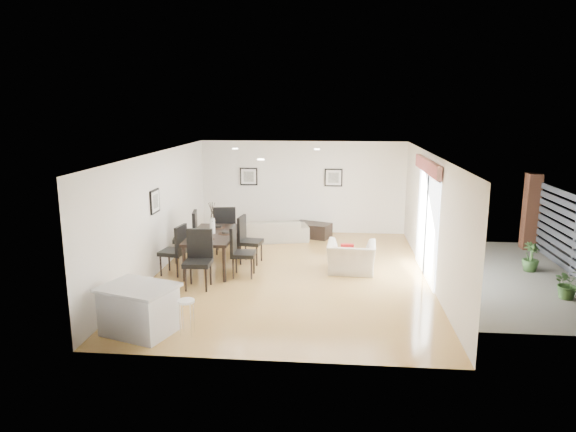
# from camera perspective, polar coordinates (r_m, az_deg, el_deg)

# --- Properties ---
(ground) EXTENTS (8.00, 8.00, 0.00)m
(ground) POSITION_cam_1_polar(r_m,az_deg,el_deg) (11.56, 0.30, -6.49)
(ground) COLOR tan
(ground) RESTS_ON ground
(wall_back) EXTENTS (6.00, 0.04, 2.70)m
(wall_back) POSITION_cam_1_polar(r_m,az_deg,el_deg) (15.13, 1.64, 3.22)
(wall_back) COLOR white
(wall_back) RESTS_ON ground
(wall_front) EXTENTS (6.00, 0.04, 2.70)m
(wall_front) POSITION_cam_1_polar(r_m,az_deg,el_deg) (7.36, -2.45, -6.44)
(wall_front) COLOR white
(wall_front) RESTS_ON ground
(wall_left) EXTENTS (0.04, 8.00, 2.70)m
(wall_left) POSITION_cam_1_polar(r_m,az_deg,el_deg) (11.84, -14.31, 0.34)
(wall_left) COLOR white
(wall_left) RESTS_ON ground
(wall_right) EXTENTS (0.04, 8.00, 2.70)m
(wall_right) POSITION_cam_1_polar(r_m,az_deg,el_deg) (11.35, 15.58, -0.24)
(wall_right) COLOR white
(wall_right) RESTS_ON ground
(ceiling) EXTENTS (6.00, 8.00, 0.02)m
(ceiling) POSITION_cam_1_polar(r_m,az_deg,el_deg) (11.00, 0.32, 6.95)
(ceiling) COLOR white
(ceiling) RESTS_ON wall_back
(sofa) EXTENTS (2.22, 1.30, 0.61)m
(sofa) POSITION_cam_1_polar(r_m,az_deg,el_deg) (14.29, -2.00, -1.58)
(sofa) COLOR gray
(sofa) RESTS_ON ground
(armchair) EXTENTS (1.12, 0.99, 0.69)m
(armchair) POSITION_cam_1_polar(r_m,az_deg,el_deg) (11.69, 7.04, -4.60)
(armchair) COLOR beige
(armchair) RESTS_ON ground
(courtyard_plant_a) EXTENTS (0.61, 0.55, 0.61)m
(courtyard_plant_a) POSITION_cam_1_polar(r_m,az_deg,el_deg) (11.47, 28.70, -6.58)
(courtyard_plant_a) COLOR #365826
(courtyard_plant_a) RESTS_ON ground
(courtyard_plant_b) EXTENTS (0.49, 0.49, 0.66)m
(courtyard_plant_b) POSITION_cam_1_polar(r_m,az_deg,el_deg) (12.93, 25.36, -4.15)
(courtyard_plant_b) COLOR #365826
(courtyard_plant_b) RESTS_ON ground
(dining_table) EXTENTS (1.05, 2.02, 0.83)m
(dining_table) POSITION_cam_1_polar(r_m,az_deg,el_deg) (11.90, -8.36, -2.32)
(dining_table) COLOR black
(dining_table) RESTS_ON ground
(dining_chair_wnear) EXTENTS (0.58, 0.58, 1.13)m
(dining_chair_wnear) POSITION_cam_1_polar(r_m,az_deg,el_deg) (11.64, -12.30, -3.40)
(dining_chair_wnear) COLOR black
(dining_chair_wnear) RESTS_ON ground
(dining_chair_wfar) EXTENTS (0.64, 0.64, 1.23)m
(dining_chair_wfar) POSITION_cam_1_polar(r_m,az_deg,el_deg) (12.58, -10.88, -1.92)
(dining_chair_wfar) COLOR black
(dining_chair_wfar) RESTS_ON ground
(dining_chair_enear) EXTENTS (0.52, 0.52, 1.14)m
(dining_chair_enear) POSITION_cam_1_polar(r_m,az_deg,el_deg) (11.31, -5.47, -3.61)
(dining_chair_enear) COLOR black
(dining_chair_enear) RESTS_ON ground
(dining_chair_efar) EXTENTS (0.58, 0.58, 1.14)m
(dining_chair_efar) POSITION_cam_1_polar(r_m,az_deg,el_deg) (12.27, -4.59, -2.33)
(dining_chair_efar) COLOR black
(dining_chair_efar) RESTS_ON ground
(dining_chair_head) EXTENTS (0.55, 0.55, 1.21)m
(dining_chair_head) POSITION_cam_1_polar(r_m,az_deg,el_deg) (10.78, -9.89, -4.33)
(dining_chair_head) COLOR black
(dining_chair_head) RESTS_ON ground
(dining_chair_foot) EXTENTS (0.64, 0.64, 1.23)m
(dining_chair_foot) POSITION_cam_1_polar(r_m,az_deg,el_deg) (13.07, -7.01, -1.25)
(dining_chair_foot) COLOR black
(dining_chair_foot) RESTS_ON ground
(vase) EXTENTS (0.95, 1.45, 0.74)m
(vase) POSITION_cam_1_polar(r_m,az_deg,el_deg) (11.81, -8.41, -0.51)
(vase) COLOR white
(vase) RESTS_ON dining_table
(coffee_table) EXTENTS (1.16, 0.93, 0.41)m
(coffee_table) POSITION_cam_1_polar(r_m,az_deg,el_deg) (14.74, 2.72, -1.57)
(coffee_table) COLOR black
(coffee_table) RESTS_ON ground
(side_table) EXTENTS (0.47, 0.47, 0.53)m
(side_table) POSITION_cam_1_polar(r_m,az_deg,el_deg) (14.22, -7.25, -1.91)
(side_table) COLOR black
(side_table) RESTS_ON ground
(table_lamp) EXTENTS (0.19, 0.19, 0.37)m
(table_lamp) POSITION_cam_1_polar(r_m,az_deg,el_deg) (14.10, -7.30, 0.08)
(table_lamp) COLOR white
(table_lamp) RESTS_ON side_table
(cushion) EXTENTS (0.29, 0.10, 0.29)m
(cushion) POSITION_cam_1_polar(r_m,az_deg,el_deg) (11.54, 6.58, -3.81)
(cushion) COLOR #B01816
(cushion) RESTS_ON armchair
(kitchen_island) EXTENTS (1.39, 1.22, 0.81)m
(kitchen_island) POSITION_cam_1_polar(r_m,az_deg,el_deg) (8.94, -16.22, -9.90)
(kitchen_island) COLOR silver
(kitchen_island) RESTS_ON ground
(bar_stool) EXTENTS (0.27, 0.27, 0.60)m
(bar_stool) POSITION_cam_1_polar(r_m,az_deg,el_deg) (8.65, -11.23, -9.66)
(bar_stool) COLOR white
(bar_stool) RESTS_ON ground
(framed_print_back_left) EXTENTS (0.52, 0.04, 0.52)m
(framed_print_back_left) POSITION_cam_1_polar(r_m,az_deg,el_deg) (15.24, -4.39, 4.40)
(framed_print_back_left) COLOR black
(framed_print_back_left) RESTS_ON wall_back
(framed_print_back_right) EXTENTS (0.52, 0.04, 0.52)m
(framed_print_back_right) POSITION_cam_1_polar(r_m,az_deg,el_deg) (15.02, 5.08, 4.27)
(framed_print_back_right) COLOR black
(framed_print_back_right) RESTS_ON wall_back
(framed_print_left_wall) EXTENTS (0.04, 0.52, 0.52)m
(framed_print_left_wall) POSITION_cam_1_polar(r_m,az_deg,el_deg) (11.59, -14.57, 1.59)
(framed_print_left_wall) COLOR black
(framed_print_left_wall) RESTS_ON wall_left
(sliding_door) EXTENTS (0.12, 2.70, 2.57)m
(sliding_door) POSITION_cam_1_polar(r_m,az_deg,el_deg) (11.57, 15.19, 1.61)
(sliding_door) COLOR white
(sliding_door) RESTS_ON wall_right
(courtyard) EXTENTS (6.00, 6.00, 2.00)m
(courtyard) POSITION_cam_1_polar(r_m,az_deg,el_deg) (13.17, 28.48, -1.50)
(courtyard) COLOR gray
(courtyard) RESTS_ON ground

